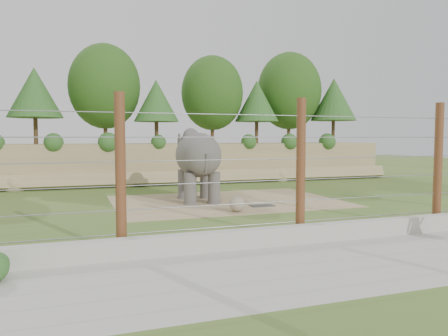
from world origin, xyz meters
name	(u,v)px	position (x,y,z in m)	size (l,w,h in m)	color
ground	(241,213)	(0.00, 0.00, 0.00)	(90.00, 90.00, 0.00)	#4B6C28
back_embankment	(178,121)	(0.59, 12.68, 3.97)	(30.00, 5.52, 8.77)	#97845F
dirt_patch	(227,201)	(0.50, 3.00, 0.01)	(10.00, 7.00, 0.02)	tan
drain_grate	(262,206)	(1.42, 1.21, 0.04)	(1.00, 0.60, 0.03)	#262628
elephant	(198,166)	(-0.69, 3.51, 1.63)	(1.72, 4.02, 3.26)	#55514C
stone_ball	(237,204)	(-0.11, 0.20, 0.32)	(0.60, 0.60, 0.60)	gray
retaining_wall	(309,234)	(0.00, -5.00, 0.25)	(26.00, 0.35, 0.50)	#B4B2A7
walkway	(353,262)	(0.00, -7.00, 0.01)	(26.00, 4.00, 0.01)	#B4B2A7
barrier_fence	(301,169)	(0.00, -4.50, 2.00)	(20.26, 0.26, 4.00)	brown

